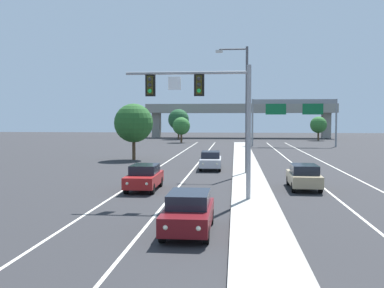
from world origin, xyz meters
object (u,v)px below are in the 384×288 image
Objects in this scene: highway_sign_gantry at (294,107)px; tree_far_right_a at (318,125)px; car_oncoming_red at (144,177)px; street_lamp_median at (244,102)px; car_oncoming_darkred at (189,212)px; overhead_signal_mast at (209,103)px; tree_far_left_b at (179,120)px; car_receding_tan at (304,176)px; car_oncoming_silver at (211,160)px; tree_far_left_a at (134,123)px; tree_far_left_c at (181,126)px.

highway_sign_gantry is 21.48m from tree_far_right_a.
street_lamp_median is at bearing 53.04° from car_oncoming_red.
car_oncoming_red is 0.93× the size of tree_far_right_a.
highway_sign_gantry is (11.03, 54.91, 5.34)m from car_oncoming_darkred.
highway_sign_gantry reaches higher than overhead_signal_mast.
street_lamp_median is 37.25m from highway_sign_gantry.
car_oncoming_darkred is 77.94m from tree_far_left_b.
car_oncoming_darkred is 0.93× the size of tree_far_right_a.
overhead_signal_mast is at bearing -100.05° from street_lamp_median.
car_oncoming_darkred is at bearing -69.31° from car_oncoming_red.
overhead_signal_mast is 1.60× the size of car_receding_tan.
street_lamp_median is at bearing -77.83° from tree_far_left_b.
tree_far_left_b is (-9.82, 55.38, 3.34)m from car_oncoming_silver.
highway_sign_gantry is at bearing 83.61° from car_receding_tan.
car_oncoming_red is 68.40m from tree_far_right_a.
tree_far_left_a reaches higher than tree_far_right_a.
car_oncoming_red is 47.41m from highway_sign_gantry.
tree_far_left_c reaches higher than car_oncoming_red.
overhead_signal_mast is 58.11m from tree_far_left_c.
tree_far_left_b is at bearing 133.52° from highway_sign_gantry.
street_lamp_median is at bearing 117.26° from car_receding_tan.
street_lamp_median is 46.90m from tree_far_left_c.
tree_far_left_c reaches higher than car_receding_tan.
overhead_signal_mast is at bearing -81.49° from tree_far_left_b.
highway_sign_gantry reaches higher than car_oncoming_red.
tree_far_right_a is (18.40, 74.86, 2.30)m from car_oncoming_darkred.
tree_far_left_a is (-9.09, 30.30, 3.14)m from car_oncoming_darkred.
tree_far_left_c is (-8.39, 57.45, -2.28)m from overhead_signal_mast.
highway_sign_gantry is at bearing -46.48° from tree_far_left_b.
tree_far_right_a reaches higher than car_receding_tan.
car_oncoming_red is (-3.86, 10.22, 0.00)m from car_oncoming_darkred.
car_receding_tan is (6.49, -10.33, 0.00)m from car_oncoming_silver.
tree_far_left_b is (-16.31, 65.71, 3.34)m from car_receding_tan.
highway_sign_gantry is 21.44m from tree_far_left_c.
tree_far_left_a is 34.01m from tree_far_left_c.
overhead_signal_mast is 1.19× the size of tree_far_left_a.
highway_sign_gantry is (10.64, 48.09, 0.85)m from overhead_signal_mast.
street_lamp_median is 1.65× the size of tree_far_left_a.
car_oncoming_darkred is at bearing -93.29° from overhead_signal_mast.
tree_far_left_c is 0.97× the size of tree_far_right_a.
tree_far_right_a is at bearing 69.73° from highway_sign_gantry.
car_oncoming_red is at bearing 110.69° from car_oncoming_darkred.
street_lamp_median is at bearing -105.81° from tree_far_right_a.
overhead_signal_mast is 1.50× the size of tree_far_right_a.
car_oncoming_silver is at bearing -79.75° from tree_far_left_c.
car_oncoming_silver is 0.97× the size of tree_far_left_c.
car_oncoming_darkred is (-0.39, -6.83, -4.49)m from overhead_signal_mast.
car_oncoming_darkred is 77.12m from tree_far_right_a.
car_receding_tan is at bearing -96.39° from highway_sign_gantry.
tree_far_left_c is (-10.48, 45.63, -2.76)m from street_lamp_median.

